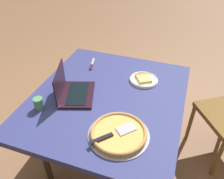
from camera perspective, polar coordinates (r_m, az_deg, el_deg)
ground_plane at (r=2.17m, az=-0.82°, el=-16.18°), size 12.00×12.00×0.00m
dining_table at (r=1.70m, az=-1.01°, el=-3.09°), size 1.21×1.07×0.70m
laptop at (r=1.66m, az=-9.93°, el=-0.24°), size 0.36×0.32×0.22m
pizza_plate at (r=1.82m, az=7.89°, el=2.51°), size 0.22×0.22×0.04m
pizza_tray at (r=1.38m, az=1.65°, el=-10.81°), size 0.37×0.37×0.04m
table_knife at (r=2.02m, az=-5.06°, el=6.11°), size 0.20×0.07×0.01m
drink_cup at (r=1.61m, az=-17.83°, el=-3.31°), size 0.06×0.06×0.08m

